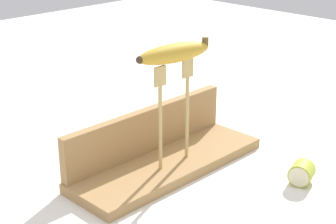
# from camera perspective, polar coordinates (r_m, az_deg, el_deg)

# --- Properties ---
(ground_plane) EXTENTS (3.00, 3.00, 0.00)m
(ground_plane) POSITION_cam_1_polar(r_m,az_deg,el_deg) (1.09, -0.00, -5.91)
(ground_plane) COLOR silver
(wooden_board) EXTENTS (0.41, 0.14, 0.02)m
(wooden_board) POSITION_cam_1_polar(r_m,az_deg,el_deg) (1.08, -0.00, -5.43)
(wooden_board) COLOR #A87F4C
(wooden_board) RESTS_ON ground
(board_backstop) EXTENTS (0.41, 0.02, 0.09)m
(board_backstop) POSITION_cam_1_polar(r_m,az_deg,el_deg) (1.10, -2.20, -1.89)
(board_backstop) COLOR #A87F4C
(board_backstop) RESTS_ON wooden_board
(fork_stand_center) EXTENTS (0.10, 0.01, 0.20)m
(fork_stand_center) POSITION_cam_1_polar(r_m,az_deg,el_deg) (1.02, 0.63, 0.77)
(fork_stand_center) COLOR tan
(fork_stand_center) RESTS_ON wooden_board
(banana_raised_center) EXTENTS (0.16, 0.06, 0.04)m
(banana_raised_center) POSITION_cam_1_polar(r_m,az_deg,el_deg) (0.99, 0.65, 6.14)
(banana_raised_center) COLOR gold
(banana_raised_center) RESTS_ON fork_stand_center
(banana_chunk_near) EXTENTS (0.05, 0.05, 0.04)m
(banana_chunk_near) POSITION_cam_1_polar(r_m,az_deg,el_deg) (1.05, 13.66, -6.16)
(banana_chunk_near) COLOR #B2C138
(banana_chunk_near) RESTS_ON ground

